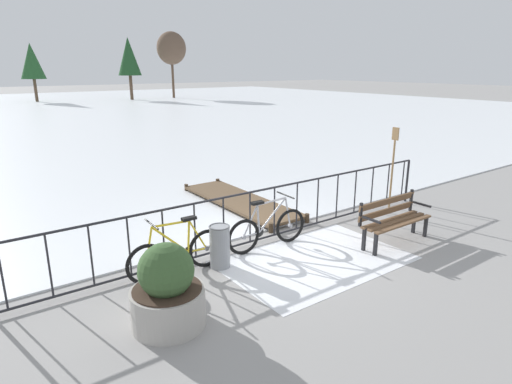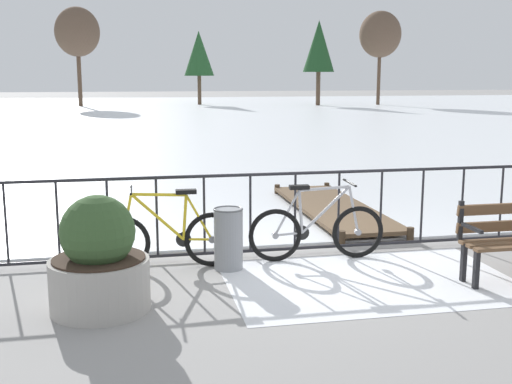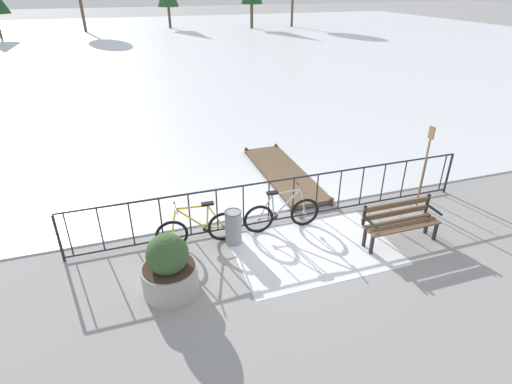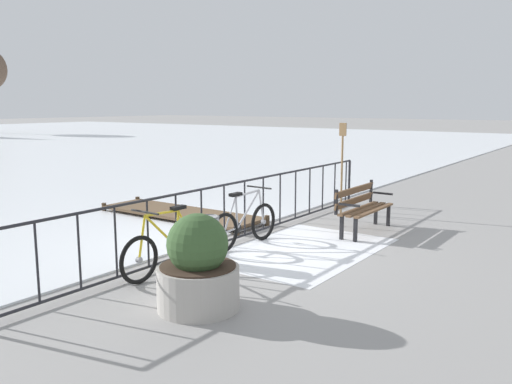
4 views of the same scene
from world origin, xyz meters
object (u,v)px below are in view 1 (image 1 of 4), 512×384
Objects in this scene: bicycle_second at (268,229)px; oar_upright at (393,165)px; park_bench at (393,217)px; trash_bin at (220,246)px; bicycle_near_railing at (178,254)px; planter_with_shrub at (167,291)px.

bicycle_second is 3.57m from oar_upright.
oar_upright is (3.48, -0.07, 0.77)m from bicycle_second.
trash_bin is at bearing 162.55° from park_bench.
planter_with_shrub is (-0.74, -1.22, 0.12)m from bicycle_near_railing.
bicycle_near_railing is at bearing -179.70° from bicycle_second.
park_bench is 1.40× the size of planter_with_shrub.
oar_upright reaches higher than planter_with_shrub.
oar_upright is (1.37, 1.11, 0.63)m from park_bench.
trash_bin is at bearing -172.04° from bicycle_second.
bicycle_near_railing is 1.07× the size of park_bench.
park_bench is at bearing -29.14° from bicycle_second.
bicycle_second is 1.50× the size of planter_with_shrub.
trash_bin is (-3.24, 1.02, -0.14)m from park_bench.
bicycle_near_railing is at bearing 58.86° from planter_with_shrub.
oar_upright is at bearing -1.14° from bicycle_second.
oar_upright reaches higher than trash_bin.
bicycle_near_railing is 4.11m from park_bench.
trash_bin is 4.67m from oar_upright.
bicycle_second is at bearing 0.30° from bicycle_near_railing.
trash_bin is 0.37× the size of oar_upright.
bicycle_near_railing is 0.86× the size of oar_upright.
park_bench is 1.87m from oar_upright.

